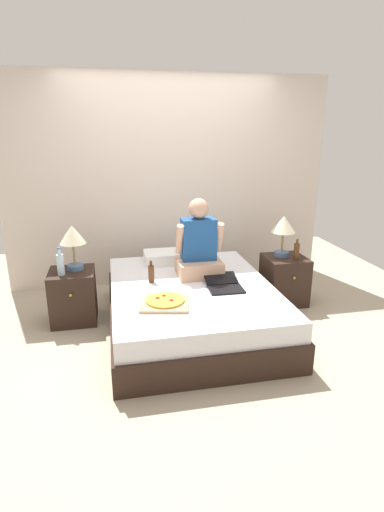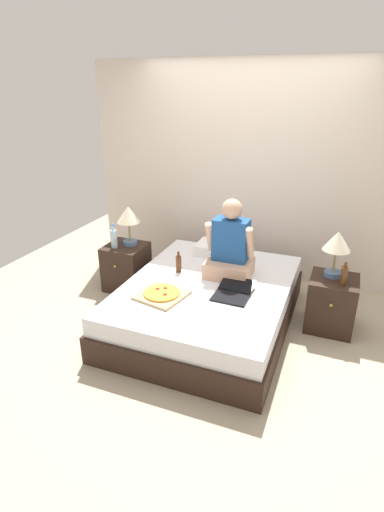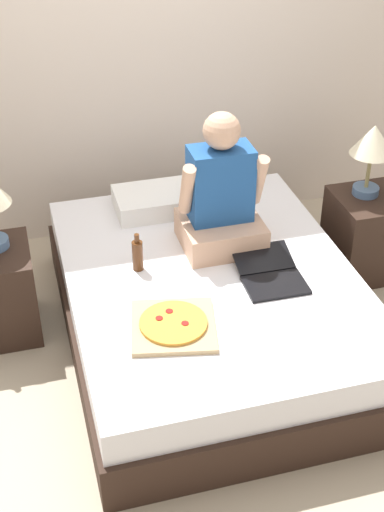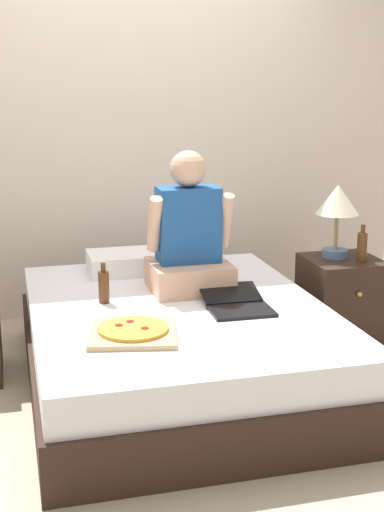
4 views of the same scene
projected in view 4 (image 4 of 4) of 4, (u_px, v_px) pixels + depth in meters
The scene contains 11 objects.
ground_plane at pixel (178, 383), 3.86m from camera, with size 5.91×5.91×0.00m, color tan.
wall_back at pixel (130, 132), 4.84m from camera, with size 3.91×0.12×2.50m, color beige.
bed at pixel (178, 345), 3.81m from camera, with size 1.56×2.02×0.45m.
nightstand_right at pixel (341, 300), 4.43m from camera, with size 0.44×0.47×0.53m.
lamp_on_right_nightstand at pixel (337, 205), 4.33m from camera, with size 0.26×0.26×0.45m.
beer_bottle at pixel (362, 246), 4.27m from camera, with size 0.06×0.06×0.23m.
pillow at pixel (131, 262), 4.39m from camera, with size 0.52×0.34×0.12m, color white.
person_seated at pixel (189, 240), 3.97m from camera, with size 0.47×0.40×0.78m.
laptop at pixel (238, 305), 3.69m from camera, with size 0.32×0.42×0.07m.
pizza_box at pixel (133, 332), 3.30m from camera, with size 0.47×0.47×0.05m.
beer_bottle_on_bed at pixel (104, 286), 3.77m from camera, with size 0.06×0.06×0.22m.
Camera 4 is at (-0.83, -3.48, 1.61)m, focal length 50.00 mm.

